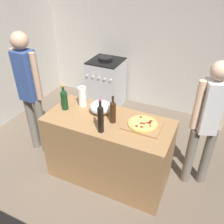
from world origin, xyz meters
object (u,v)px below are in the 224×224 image
(mixing_bowl, at_px, (101,107))
(wine_bottle_clear, at_px, (113,111))
(stove, at_px, (106,83))
(paper_towel_roll, at_px, (82,97))
(wine_bottle_amber, at_px, (64,99))
(pizza, at_px, (143,124))
(person_in_stripes, at_px, (29,88))
(wine_bottle_green, at_px, (101,118))
(person_in_red, at_px, (207,122))

(mixing_bowl, xyz_separation_m, wine_bottle_clear, (0.21, -0.11, 0.06))
(wine_bottle_clear, distance_m, stove, 1.95)
(paper_towel_roll, xyz_separation_m, wine_bottle_amber, (-0.15, -0.16, 0.02))
(pizza, bearing_deg, mixing_bowl, 175.41)
(wine_bottle_amber, bearing_deg, mixing_bowl, 13.18)
(person_in_stripes, bearing_deg, pizza, -0.22)
(wine_bottle_amber, relative_size, wine_bottle_clear, 0.97)
(paper_towel_roll, distance_m, wine_bottle_green, 0.58)
(stove, bearing_deg, wine_bottle_green, -65.30)
(wine_bottle_green, bearing_deg, mixing_bowl, 117.62)
(person_in_red, bearing_deg, stove, 145.99)
(wine_bottle_clear, distance_m, person_in_stripes, 1.22)
(wine_bottle_amber, xyz_separation_m, person_in_red, (1.59, 0.39, -0.11))
(stove, bearing_deg, person_in_red, -34.01)
(paper_towel_roll, height_order, wine_bottle_clear, wine_bottle_clear)
(wine_bottle_green, bearing_deg, paper_towel_roll, 139.65)
(pizza, xyz_separation_m, wine_bottle_clear, (-0.33, -0.06, 0.11))
(wine_bottle_amber, relative_size, stove, 0.33)
(paper_towel_roll, distance_m, stove, 1.62)
(paper_towel_roll, relative_size, person_in_red, 0.16)
(paper_towel_roll, height_order, person_in_red, person_in_red)
(paper_towel_roll, bearing_deg, wine_bottle_green, -40.35)
(wine_bottle_clear, height_order, person_in_stripes, person_in_stripes)
(person_in_stripes, bearing_deg, paper_towel_roll, 7.46)
(paper_towel_roll, distance_m, person_in_red, 1.46)
(mixing_bowl, bearing_deg, wine_bottle_green, -62.38)
(pizza, relative_size, person_in_stripes, 0.19)
(wine_bottle_clear, bearing_deg, stove, 118.51)
(paper_towel_roll, xyz_separation_m, person_in_stripes, (-0.74, -0.10, -0.00))
(mixing_bowl, distance_m, wine_bottle_clear, 0.24)
(pizza, distance_m, stove, 2.04)
(wine_bottle_clear, bearing_deg, wine_bottle_green, -100.69)
(person_in_stripes, bearing_deg, wine_bottle_green, -13.37)
(paper_towel_roll, bearing_deg, pizza, -7.19)
(person_in_red, bearing_deg, wine_bottle_amber, -166.29)
(paper_towel_roll, xyz_separation_m, person_in_red, (1.44, 0.23, -0.09))
(pizza, distance_m, wine_bottle_amber, 0.97)
(wine_bottle_clear, relative_size, person_in_stripes, 0.19)
(wine_bottle_amber, xyz_separation_m, person_in_stripes, (-0.58, 0.06, -0.02))
(wine_bottle_clear, bearing_deg, mixing_bowl, 152.43)
(mixing_bowl, bearing_deg, person_in_stripes, -177.91)
(paper_towel_roll, height_order, wine_bottle_amber, wine_bottle_amber)
(wine_bottle_green, distance_m, person_in_stripes, 1.21)
(pizza, xyz_separation_m, stove, (-1.22, 1.57, -0.46))
(pizza, bearing_deg, stove, 127.75)
(stove, relative_size, person_in_red, 0.59)
(mixing_bowl, relative_size, person_in_red, 0.16)
(mixing_bowl, height_order, wine_bottle_amber, wine_bottle_amber)
(mixing_bowl, bearing_deg, paper_towel_roll, 167.92)
(mixing_bowl, distance_m, wine_bottle_green, 0.37)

